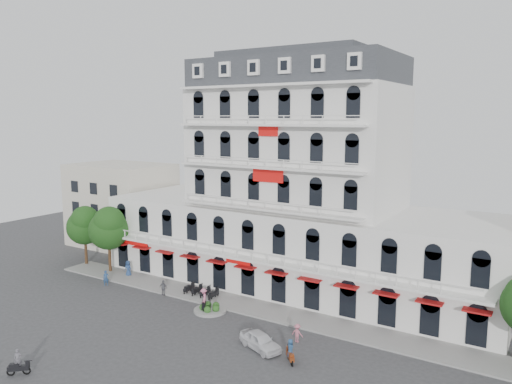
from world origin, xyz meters
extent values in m
plane|color=#38383A|center=(0.00, 0.00, 0.00)|extent=(120.00, 120.00, 0.00)
cube|color=gray|center=(0.00, 9.00, 0.08)|extent=(53.00, 4.00, 0.16)
cube|color=silver|center=(0.00, 18.00, 4.50)|extent=(45.00, 14.00, 9.00)
cube|color=silver|center=(0.00, 18.00, 15.50)|extent=(22.00, 12.00, 13.00)
cube|color=#2D3035|center=(0.00, 18.00, 23.50)|extent=(21.56, 11.76, 3.00)
cube|color=#2D3035|center=(0.00, 18.00, 25.40)|extent=(15.84, 8.64, 0.80)
cube|color=#AA1415|center=(0.00, 10.50, 3.50)|extent=(40.50, 1.00, 0.15)
cube|color=#B30D0B|center=(0.00, 11.88, 13.00)|extent=(3.50, 0.10, 1.40)
cube|color=beige|center=(-30.00, 20.00, 6.00)|extent=(14.00, 10.00, 12.00)
cylinder|color=gray|center=(-3.00, 6.00, 0.12)|extent=(3.20, 3.20, 0.24)
cylinder|color=black|center=(-3.00, 6.00, 0.90)|extent=(0.08, 0.08, 1.40)
sphere|color=#22501A|center=(-2.30, 6.00, 0.45)|extent=(0.70, 0.70, 0.70)
sphere|color=#22501A|center=(-2.78, 6.66, 0.45)|extent=(0.70, 0.70, 0.70)
sphere|color=#22501A|center=(-3.56, 6.42, 0.45)|extent=(0.70, 0.70, 0.70)
sphere|color=#22501A|center=(-3.57, 5.60, 0.45)|extent=(0.70, 0.70, 0.70)
sphere|color=#22501A|center=(-2.80, 5.33, 0.45)|extent=(0.70, 0.70, 0.70)
cylinder|color=#382314|center=(-26.00, 10.00, 1.76)|extent=(0.36, 0.36, 3.52)
sphere|color=#153A12|center=(-26.00, 10.00, 4.96)|extent=(4.48, 4.48, 4.48)
sphere|color=#153A12|center=(-25.50, 9.70, 6.00)|extent=(3.52, 3.52, 3.52)
sphere|color=#153A12|center=(-26.40, 10.30, 5.60)|extent=(3.20, 3.20, 3.20)
cylinder|color=#382314|center=(-21.00, 9.50, 1.87)|extent=(0.36, 0.36, 3.74)
sphere|color=#153A12|center=(-21.00, 9.50, 5.27)|extent=(4.76, 4.76, 4.76)
sphere|color=#153A12|center=(-20.50, 9.20, 6.38)|extent=(3.74, 3.74, 3.74)
sphere|color=#153A12|center=(-21.40, 9.80, 5.95)|extent=(3.40, 3.40, 3.40)
imported|color=silver|center=(5.32, 1.86, 0.71)|extent=(4.49, 3.07, 1.42)
cube|color=black|center=(-7.51, -11.15, 0.55)|extent=(1.35, 1.27, 0.35)
torus|color=black|center=(-7.10, -10.78, 0.28)|extent=(0.52, 0.49, 0.60)
torus|color=black|center=(-7.92, -11.52, 0.28)|extent=(0.52, 0.49, 0.60)
imported|color=#5D5B63|center=(-7.51, -11.15, 1.23)|extent=(0.67, 0.66, 1.56)
cube|color=maroon|center=(8.48, 1.15, 0.55)|extent=(1.25, 1.36, 0.35)
torus|color=black|center=(8.12, 1.56, 0.28)|extent=(0.49, 0.53, 0.60)
torus|color=black|center=(8.84, 0.74, 0.28)|extent=(0.49, 0.53, 0.60)
imported|color=navy|center=(8.48, 1.15, 1.18)|extent=(0.82, 0.84, 1.46)
cube|color=black|center=(-3.65, 5.87, 0.55)|extent=(1.12, 1.44, 0.35)
torus|color=black|center=(-3.35, 5.41, 0.28)|extent=(0.43, 0.57, 0.60)
torus|color=black|center=(-3.96, 6.32, 0.28)|extent=(0.43, 0.57, 0.60)
imported|color=pink|center=(-3.65, 5.87, 1.35)|extent=(1.20, 1.34, 1.80)
imported|color=navy|center=(-17.91, 9.50, 0.96)|extent=(0.99, 0.68, 1.92)
imported|color=slate|center=(-9.92, 6.94, 0.84)|extent=(1.02, 0.52, 1.68)
imported|color=#BA6275|center=(7.29, 4.61, 0.80)|extent=(1.05, 0.63, 1.59)
imported|color=navy|center=(-17.56, 5.84, 0.86)|extent=(0.72, 0.74, 1.72)
camera|label=1|loc=(25.50, -30.81, 18.74)|focal=35.00mm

